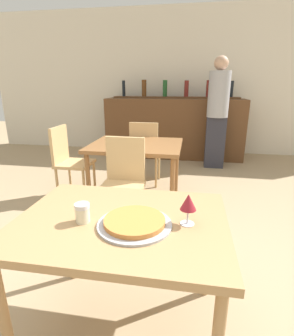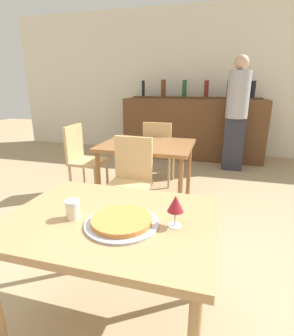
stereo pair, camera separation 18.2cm
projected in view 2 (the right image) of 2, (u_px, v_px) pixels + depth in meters
The scene contains 13 objects.
ground_plane at pixel (116, 323), 1.58m from camera, with size 16.00×16.00×0.00m, color tan.
wall_back at pixel (197, 83), 5.20m from camera, with size 8.00×0.05×2.80m.
dining_table_near at pixel (111, 230), 1.38m from camera, with size 1.08×0.81×0.72m.
dining_table_far at pixel (147, 150), 3.03m from camera, with size 1.03×0.85×0.73m.
bar_counter at pixel (192, 129), 5.00m from camera, with size 2.60×0.56×1.12m.
bar_back_shelf at pixel (196, 94), 4.92m from camera, with size 2.39×0.24×0.34m.
chair_far_side_front at pixel (130, 177), 2.52m from camera, with size 0.40×0.40×0.90m.
chair_far_side_back at pixel (159, 149), 3.61m from camera, with size 0.40×0.40×0.90m.
chair_far_side_left at pixel (82, 156), 3.28m from camera, with size 0.40×0.40×0.90m.
pizza_tray at pixel (122, 221), 1.28m from camera, with size 0.37×0.37×0.04m.
cheese_shaker at pixel (73, 209), 1.33m from camera, with size 0.07×0.07×0.10m.
person_standing at pixel (237, 110), 4.15m from camera, with size 0.34×0.34×1.80m.
wine_glass at pixel (175, 205), 1.24m from camera, with size 0.08×0.08×0.16m.
Camera 2 is at (0.51, -1.12, 1.38)m, focal length 28.00 mm.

